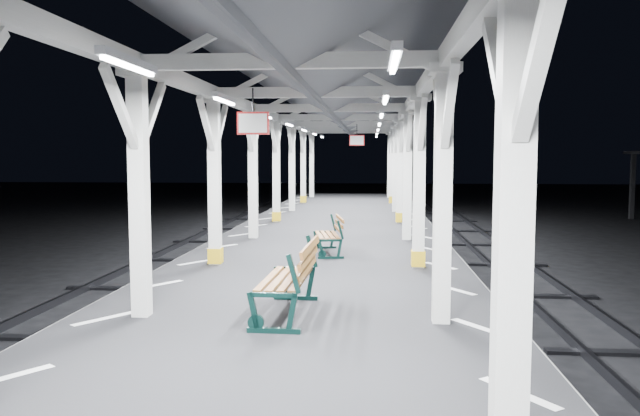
# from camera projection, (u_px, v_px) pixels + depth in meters

# --- Properties ---
(ground) EXTENTS (120.00, 120.00, 0.00)m
(ground) POSITION_uv_depth(u_px,v_px,m) (305.00, 347.00, 10.35)
(ground) COLOR black
(ground) RESTS_ON ground
(platform) EXTENTS (6.00, 50.00, 1.00)m
(platform) POSITION_uv_depth(u_px,v_px,m) (305.00, 317.00, 10.31)
(platform) COLOR black
(platform) RESTS_ON ground
(hazard_stripes_left) EXTENTS (1.00, 48.00, 0.01)m
(hazard_stripes_left) POSITION_uv_depth(u_px,v_px,m) (160.00, 285.00, 10.47)
(hazard_stripes_left) COLOR silver
(hazard_stripes_left) RESTS_ON platform
(hazard_stripes_right) EXTENTS (1.00, 48.00, 0.01)m
(hazard_stripes_right) POSITION_uv_depth(u_px,v_px,m) (455.00, 290.00, 10.07)
(hazard_stripes_right) COLOR silver
(hazard_stripes_right) RESTS_ON platform
(track_left) EXTENTS (2.20, 60.00, 0.16)m
(track_left) POSITION_uv_depth(u_px,v_px,m) (17.00, 335.00, 10.76)
(track_left) COLOR #2D2D33
(track_left) RESTS_ON ground
(track_right) EXTENTS (2.20, 60.00, 0.16)m
(track_right) POSITION_uv_depth(u_px,v_px,m) (616.00, 350.00, 9.94)
(track_right) COLOR #2D2D33
(track_right) RESTS_ON ground
(canopy) EXTENTS (5.40, 49.00, 4.65)m
(canopy) POSITION_uv_depth(u_px,v_px,m) (304.00, 68.00, 9.95)
(canopy) COLOR silver
(canopy) RESTS_ON platform
(bench_near) EXTENTS (0.75, 1.86, 1.00)m
(bench_near) POSITION_uv_depth(u_px,v_px,m) (294.00, 277.00, 8.44)
(bench_near) COLOR black
(bench_near) RESTS_ON platform
(bench_mid) EXTENTS (0.80, 1.59, 0.82)m
(bench_mid) POSITION_uv_depth(u_px,v_px,m) (331.00, 234.00, 13.77)
(bench_mid) COLOR black
(bench_mid) RESTS_ON platform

